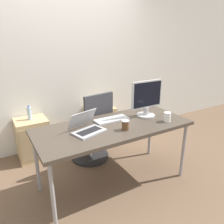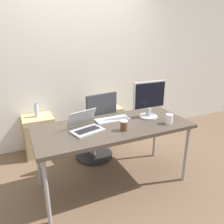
# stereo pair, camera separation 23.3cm
# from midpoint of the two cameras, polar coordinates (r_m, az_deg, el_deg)

# --- Properties ---
(ground_plane) EXTENTS (14.00, 14.00, 0.00)m
(ground_plane) POSITION_cam_midpoint_polar(r_m,az_deg,el_deg) (2.89, 2.76, -17.88)
(ground_plane) COLOR brown
(wall_back) EXTENTS (10.00, 0.05, 2.60)m
(wall_back) POSITION_cam_midpoint_polar(r_m,az_deg,el_deg) (3.60, -7.19, 12.07)
(wall_back) COLOR silver
(wall_back) RESTS_ON ground_plane
(desk) EXTENTS (1.79, 0.77, 0.78)m
(desk) POSITION_cam_midpoint_polar(r_m,az_deg,el_deg) (2.52, 3.03, -4.62)
(desk) COLOR #473D33
(desk) RESTS_ON ground_plane
(office_chair) EXTENTS (0.56, 0.59, 1.04)m
(office_chair) POSITION_cam_midpoint_polar(r_m,az_deg,el_deg) (3.18, -2.22, -6.13)
(office_chair) COLOR #232326
(office_chair) RESTS_ON ground_plane
(cabinet_left) EXTENTS (0.44, 0.42, 0.61)m
(cabinet_left) POSITION_cam_midpoint_polar(r_m,az_deg,el_deg) (3.50, -16.63, -5.90)
(cabinet_left) COLOR tan
(cabinet_left) RESTS_ON ground_plane
(cabinet_right) EXTENTS (0.44, 0.42, 0.61)m
(cabinet_right) POSITION_cam_midpoint_polar(r_m,az_deg,el_deg) (3.78, 0.43, -3.08)
(cabinet_right) COLOR tan
(cabinet_right) RESTS_ON ground_plane
(water_bottle) EXTENTS (0.06, 0.06, 0.21)m
(water_bottle) POSITION_cam_midpoint_polar(r_m,az_deg,el_deg) (3.35, -17.29, 0.31)
(water_bottle) COLOR silver
(water_bottle) RESTS_ON cabinet_left
(laptop_center) EXTENTS (0.38, 0.38, 0.21)m
(laptop_center) POSITION_cam_midpoint_polar(r_m,az_deg,el_deg) (2.37, -4.15, -3.76)
(laptop_center) COLOR #ADADB2
(laptop_center) RESTS_ON desk
(monitor) EXTENTS (0.44, 0.23, 0.46)m
(monitor) POSITION_cam_midpoint_polar(r_m,az_deg,el_deg) (2.73, 12.12, 3.08)
(monitor) COLOR #B7B7BC
(monitor) RESTS_ON desk
(keyboard) EXTENTS (0.42, 0.17, 0.02)m
(keyboard) POSITION_cam_midpoint_polar(r_m,az_deg,el_deg) (2.64, 2.70, -2.04)
(keyboard) COLOR #BCBCC1
(keyboard) RESTS_ON desk
(coffee_cup_white) EXTENTS (0.08, 0.08, 0.11)m
(coffee_cup_white) POSITION_cam_midpoint_polar(r_m,az_deg,el_deg) (2.64, 17.14, -1.79)
(coffee_cup_white) COLOR white
(coffee_cup_white) RESTS_ON desk
(coffee_cup_brown) EXTENTS (0.08, 0.08, 0.11)m
(coffee_cup_brown) POSITION_cam_midpoint_polar(r_m,az_deg,el_deg) (2.36, 5.96, -3.60)
(coffee_cup_brown) COLOR brown
(coffee_cup_brown) RESTS_ON desk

